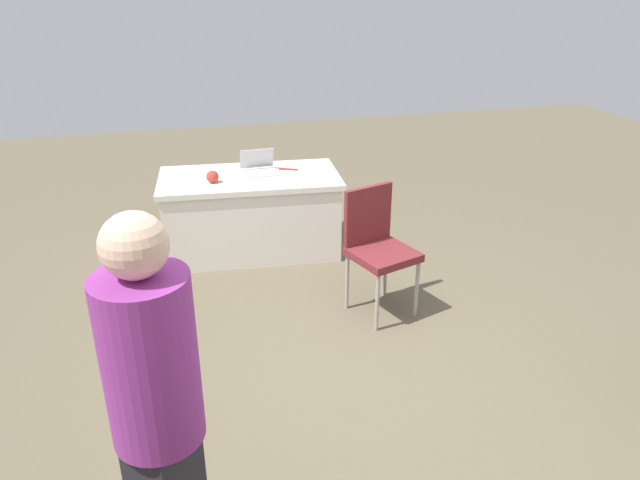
{
  "coord_description": "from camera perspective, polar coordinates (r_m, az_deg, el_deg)",
  "views": [
    {
      "loc": [
        1.0,
        3.04,
        2.44
      ],
      "look_at": [
        0.11,
        -0.25,
        0.9
      ],
      "focal_mm": 33.48,
      "sensor_mm": 36.0,
      "label": 1
    }
  ],
  "objects": [
    {
      "name": "chair_aisle",
      "position": [
        4.52,
        5.51,
        -0.24
      ],
      "size": [
        0.55,
        0.55,
        0.98
      ],
      "rotation": [
        0.0,
        0.0,
        0.31
      ],
      "color": "#9E9993",
      "rests_on": "ground"
    },
    {
      "name": "table_foreground",
      "position": [
        5.61,
        -6.6,
        2.54
      ],
      "size": [
        1.7,
        0.99,
        0.74
      ],
      "rotation": [
        0.0,
        0.0,
        -0.09
      ],
      "color": "silver",
      "rests_on": "ground"
    },
    {
      "name": "scissors_red",
      "position": [
        5.63,
        -3.06,
        6.77
      ],
      "size": [
        0.18,
        0.1,
        0.01
      ],
      "primitive_type": "cube",
      "rotation": [
        0.0,
        0.0,
        2.73
      ],
      "color": "red",
      "rests_on": "table_foreground"
    },
    {
      "name": "ground_plane",
      "position": [
        4.02,
        2.46,
        -13.05
      ],
      "size": [
        14.4,
        14.4,
        0.0
      ],
      "primitive_type": "plane",
      "color": "brown"
    },
    {
      "name": "laptop_silver",
      "position": [
        5.55,
        -5.83,
        6.79
      ],
      "size": [
        0.33,
        0.3,
        0.21
      ],
      "rotation": [
        0.0,
        0.0,
        0.03
      ],
      "color": "silver",
      "rests_on": "table_foreground"
    },
    {
      "name": "person_presenter",
      "position": [
        2.36,
        -15.34,
        -15.09
      ],
      "size": [
        0.47,
        0.47,
        1.75
      ],
      "rotation": [
        0.0,
        0.0,
        4.12
      ],
      "color": "#26262D",
      "rests_on": "ground"
    },
    {
      "name": "yarn_ball",
      "position": [
        5.33,
        -10.24,
        5.98
      ],
      "size": [
        0.11,
        0.11,
        0.11
      ],
      "primitive_type": "sphere",
      "color": "#B2382D",
      "rests_on": "table_foreground"
    }
  ]
}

